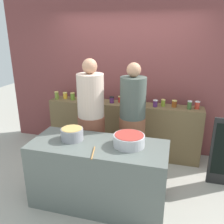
{
  "coord_description": "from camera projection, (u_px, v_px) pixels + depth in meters",
  "views": [
    {
      "loc": [
        0.85,
        -2.78,
        2.16
      ],
      "look_at": [
        0.0,
        0.35,
        1.05
      ],
      "focal_mm": 38.0,
      "sensor_mm": 36.0,
      "label": 1
    }
  ],
  "objects": [
    {
      "name": "cooking_pot_center",
      "position": [
        129.0,
        140.0,
        2.84
      ],
      "size": [
        0.38,
        0.38,
        0.14
      ],
      "color": "#B7B7BC",
      "rests_on": "prep_table"
    },
    {
      "name": "preserve_jar_4",
      "position": [
        97.0,
        99.0,
        4.21
      ],
      "size": [
        0.07,
        0.07,
        0.11
      ],
      "color": "orange",
      "rests_on": "display_shelf"
    },
    {
      "name": "preserve_jar_11",
      "position": [
        174.0,
        104.0,
        3.91
      ],
      "size": [
        0.08,
        0.08,
        0.12
      ],
      "color": "brown",
      "rests_on": "display_shelf"
    },
    {
      "name": "ground",
      "position": [
        106.0,
        188.0,
        3.45
      ],
      "size": [
        12.0,
        12.0,
        0.0
      ],
      "primitive_type": "plane",
      "color": "#A39E93"
    },
    {
      "name": "cook_with_tongs",
      "position": [
        92.0,
        127.0,
        3.48
      ],
      "size": [
        0.39,
        0.39,
        1.82
      ],
      "color": "brown",
      "rests_on": "ground"
    },
    {
      "name": "preserve_jar_1",
      "position": [
        65.0,
        95.0,
        4.41
      ],
      "size": [
        0.08,
        0.08,
        0.12
      ],
      "color": "gold",
      "rests_on": "display_shelf"
    },
    {
      "name": "preserve_jar_8",
      "position": [
        140.0,
        102.0,
        3.98
      ],
      "size": [
        0.09,
        0.09,
        0.14
      ],
      "color": "yellow",
      "rests_on": "display_shelf"
    },
    {
      "name": "display_shelf",
      "position": [
        123.0,
        129.0,
        4.29
      ],
      "size": [
        2.7,
        0.36,
        0.96
      ],
      "primitive_type": "cube",
      "color": "brown",
      "rests_on": "ground"
    },
    {
      "name": "preserve_jar_2",
      "position": [
        73.0,
        96.0,
        4.33
      ],
      "size": [
        0.08,
        0.08,
        0.13
      ],
      "color": "olive",
      "rests_on": "display_shelf"
    },
    {
      "name": "storefront_wall",
      "position": [
        128.0,
        70.0,
        4.29
      ],
      "size": [
        4.8,
        0.12,
        3.0
      ],
      "primitive_type": "cube",
      "color": "brown",
      "rests_on": "ground"
    },
    {
      "name": "cooking_pot_left",
      "position": [
        72.0,
        134.0,
        2.99
      ],
      "size": [
        0.28,
        0.28,
        0.15
      ],
      "color": "gray",
      "rests_on": "prep_table"
    },
    {
      "name": "preserve_jar_3",
      "position": [
        88.0,
        97.0,
        4.3
      ],
      "size": [
        0.07,
        0.07,
        0.14
      ],
      "color": "#3A4F2F",
      "rests_on": "display_shelf"
    },
    {
      "name": "preserve_jar_6",
      "position": [
        120.0,
        99.0,
        4.18
      ],
      "size": [
        0.07,
        0.07,
        0.11
      ],
      "color": "red",
      "rests_on": "display_shelf"
    },
    {
      "name": "wooden_spoon",
      "position": [
        93.0,
        153.0,
        2.66
      ],
      "size": [
        0.08,
        0.28,
        0.02
      ],
      "primitive_type": "cylinder",
      "rotation": [
        1.57,
        0.0,
        3.35
      ],
      "color": "#9E703D",
      "rests_on": "prep_table"
    },
    {
      "name": "preserve_jar_0",
      "position": [
        57.0,
        95.0,
        4.37
      ],
      "size": [
        0.07,
        0.07,
        0.15
      ],
      "color": "olive",
      "rests_on": "display_shelf"
    },
    {
      "name": "prep_table",
      "position": [
        99.0,
        174.0,
        3.03
      ],
      "size": [
        1.7,
        0.7,
        0.85
      ],
      "primitive_type": "cube",
      "color": "#565E5A",
      "rests_on": "ground"
    },
    {
      "name": "preserve_jar_5",
      "position": [
        112.0,
        100.0,
        4.15
      ],
      "size": [
        0.08,
        0.08,
        0.11
      ],
      "color": "#4D245B",
      "rests_on": "display_shelf"
    },
    {
      "name": "cook_in_cap",
      "position": [
        132.0,
        128.0,
        3.51
      ],
      "size": [
        0.39,
        0.39,
        1.76
      ],
      "color": "brown",
      "rests_on": "ground"
    },
    {
      "name": "preserve_jar_9",
      "position": [
        155.0,
        103.0,
        3.93
      ],
      "size": [
        0.08,
        0.08,
        0.12
      ],
      "color": "#4F2660",
      "rests_on": "display_shelf"
    },
    {
      "name": "preserve_jar_13",
      "position": [
        197.0,
        105.0,
        3.83
      ],
      "size": [
        0.08,
        0.08,
        0.12
      ],
      "color": "red",
      "rests_on": "display_shelf"
    },
    {
      "name": "preserve_jar_7",
      "position": [
        125.0,
        100.0,
        4.11
      ],
      "size": [
        0.07,
        0.07,
        0.12
      ],
      "color": "olive",
      "rests_on": "display_shelf"
    },
    {
      "name": "preserve_jar_12",
      "position": [
        190.0,
        105.0,
        3.81
      ],
      "size": [
        0.07,
        0.07,
        0.14
      ],
      "color": "#3B5B2D",
      "rests_on": "display_shelf"
    },
    {
      "name": "preserve_jar_10",
      "position": [
        163.0,
        103.0,
        3.96
      ],
      "size": [
        0.07,
        0.07,
        0.12
      ],
      "color": "olive",
      "rests_on": "display_shelf"
    }
  ]
}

